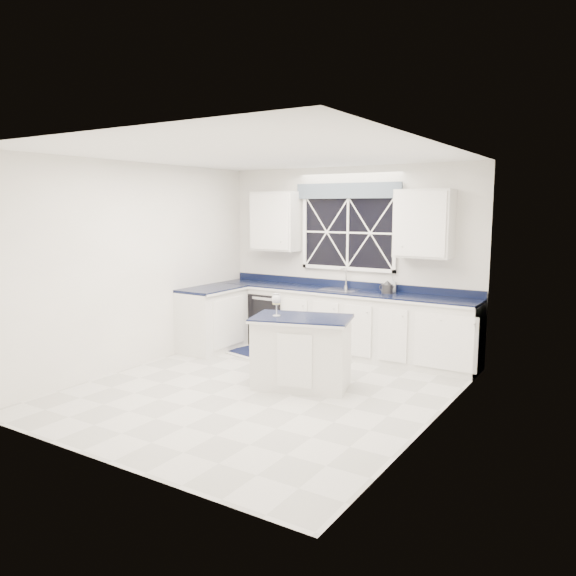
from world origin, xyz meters
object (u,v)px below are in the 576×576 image
Objects in this scene: faucet at (345,277)px; island at (302,352)px; dishwasher at (276,318)px; kettle at (387,287)px; wine_glass at (276,300)px; soap_bottle at (392,284)px.

faucet reaches higher than island.
dishwasher is 3.30× the size of kettle.
dishwasher is 3.05× the size of wine_glass.
dishwasher is 1.91m from kettle.
faucet reaches higher than soap_bottle.
faucet is 1.12× the size of wine_glass.
wine_glass is at bearing -95.89° from kettle.
wine_glass reaches higher than island.
faucet is at bearing 91.48° from wine_glass.
faucet is at bearing -176.88° from kettle.
wine_glass is (-0.28, -0.11, 0.61)m from island.
wine_glass is 1.24× the size of soap_bottle.
wine_glass reaches higher than dishwasher.
faucet is 0.72m from soap_bottle.
island is 0.68m from wine_glass.
dishwasher is at bearing -169.98° from faucet.
island is at bearing -88.46° from kettle.
faucet is 1.22× the size of kettle.
wine_glass is at bearing -56.17° from dishwasher.
kettle is at bearing 1.59° from dishwasher.
island is at bearing -79.69° from faucet.
dishwasher is at bearing 114.83° from island.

